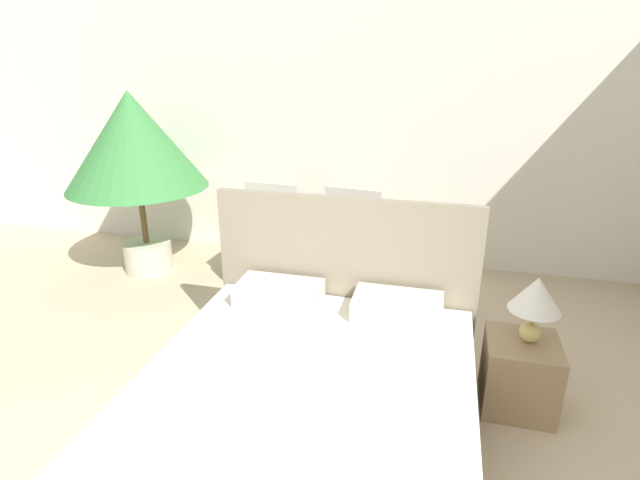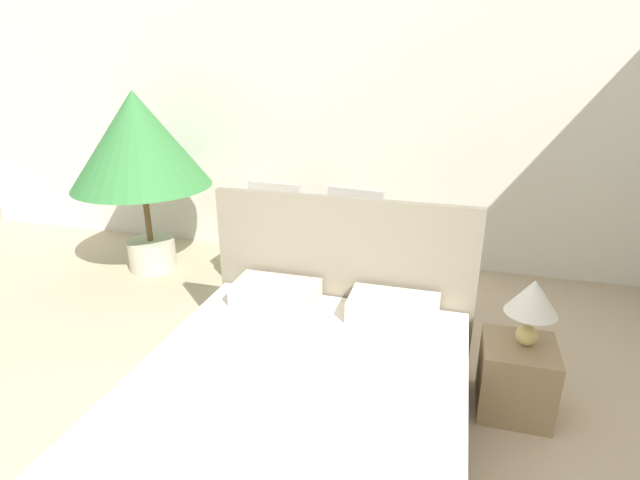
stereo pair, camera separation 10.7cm
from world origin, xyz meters
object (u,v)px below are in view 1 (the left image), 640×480
(bed, at_px, (308,409))
(nightstand, at_px, (519,374))
(armchair_near_window_left, at_px, (264,248))
(potted_palm, at_px, (134,145))
(side_table, at_px, (301,259))
(table_lamp, at_px, (536,298))
(armchair_near_window_right, at_px, (344,256))

(bed, relative_size, nightstand, 4.50)
(armchair_near_window_left, xyz_separation_m, potted_palm, (-1.22, -0.17, 1.02))
(armchair_near_window_left, height_order, side_table, armchair_near_window_left)
(potted_palm, relative_size, table_lamp, 4.22)
(side_table, bearing_deg, bed, -72.87)
(nightstand, distance_m, side_table, 2.36)
(armchair_near_window_left, distance_m, side_table, 0.42)
(armchair_near_window_left, relative_size, table_lamp, 2.12)
(potted_palm, bearing_deg, armchair_near_window_right, 4.83)
(potted_palm, xyz_separation_m, nightstand, (3.50, -1.34, -1.07))
(armchair_near_window_right, distance_m, side_table, 0.43)
(bed, relative_size, table_lamp, 4.89)
(potted_palm, xyz_separation_m, table_lamp, (3.52, -1.33, -0.54))
(potted_palm, bearing_deg, nightstand, -21.04)
(potted_palm, bearing_deg, bed, -41.85)
(armchair_near_window_left, height_order, table_lamp, armchair_near_window_left)
(nightstand, bearing_deg, armchair_near_window_right, 133.54)
(bed, xyz_separation_m, side_table, (-0.67, 2.17, -0.06))
(potted_palm, xyz_separation_m, side_table, (1.63, 0.11, -1.07))
(table_lamp, bearing_deg, armchair_near_window_left, 146.91)
(armchair_near_window_right, bearing_deg, potted_palm, -167.57)
(armchair_near_window_left, bearing_deg, side_table, -4.27)
(bed, bearing_deg, potted_palm, 138.15)
(armchair_near_window_right, xyz_separation_m, potted_palm, (-2.05, -0.17, 1.02))
(nightstand, bearing_deg, bed, -148.92)
(table_lamp, xyz_separation_m, side_table, (-1.89, 1.43, -0.53))
(armchair_near_window_right, relative_size, table_lamp, 2.12)
(table_lamp, bearing_deg, armchair_near_window_right, 134.39)
(armchair_near_window_right, relative_size, potted_palm, 0.50)
(armchair_near_window_right, xyz_separation_m, side_table, (-0.42, -0.06, -0.05))
(armchair_near_window_left, bearing_deg, nightstand, -29.13)
(armchair_near_window_left, xyz_separation_m, side_table, (0.41, -0.06, -0.05))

